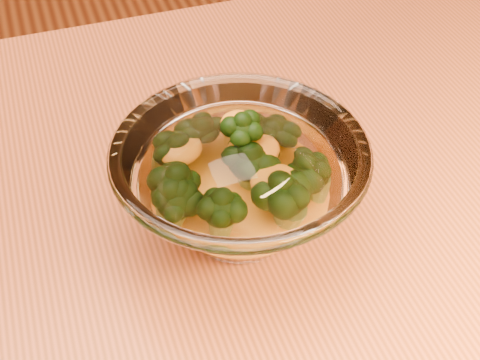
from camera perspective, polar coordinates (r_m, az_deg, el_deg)
The scene contains 4 objects.
table at distance 0.59m, azimuth 3.93°, elevation -13.60°, with size 1.20×0.80×0.75m.
glass_bowl at distance 0.50m, azimuth 0.00°, elevation -0.34°, with size 0.19×0.19×0.08m.
cheese_sauce at distance 0.51m, azimuth 0.00°, elevation -1.77°, with size 0.09×0.09×0.03m, color orange.
broccoli_heap at distance 0.50m, azimuth -0.55°, elevation 0.62°, with size 0.13×0.12×0.07m.
Camera 1 is at (-0.14, -0.29, 1.14)m, focal length 50.00 mm.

